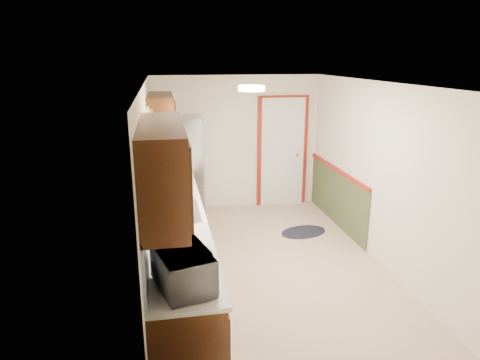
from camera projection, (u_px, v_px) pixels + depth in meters
name	position (u px, v px, depth m)	size (l,w,h in m)	color
room_shell	(271.00, 181.00, 5.37)	(3.20, 5.20, 2.52)	#C7AB8C
kitchen_run	(174.00, 225.00, 4.99)	(0.63, 4.00, 2.20)	#341A0C
back_wall_trim	(294.00, 161.00, 7.72)	(1.12, 2.30, 2.08)	maroon
ceiling_fixture	(251.00, 88.00, 4.81)	(0.30, 0.30, 0.06)	#FFD88C
microwave	(184.00, 265.00, 3.34)	(0.57, 0.32, 0.39)	white
refrigerator	(182.00, 169.00, 7.22)	(0.82, 0.78, 1.76)	#B7B7BC
rug	(303.00, 232.00, 6.83)	(0.77, 0.49, 0.01)	black
cooktop	(173.00, 176.00, 6.52)	(0.47, 0.56, 0.02)	black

